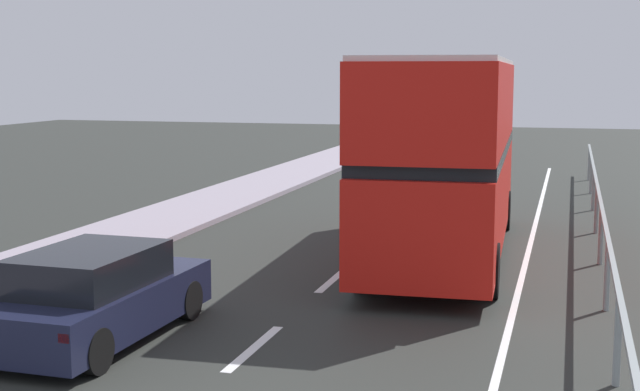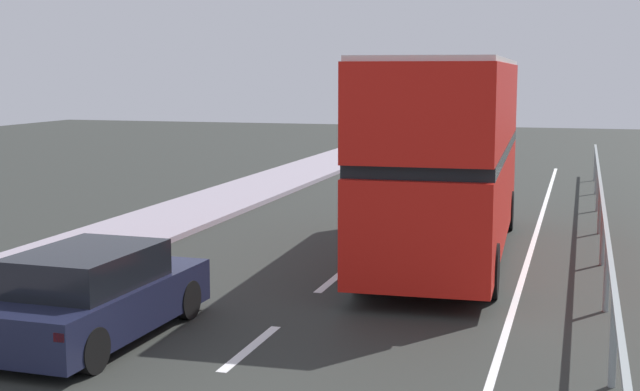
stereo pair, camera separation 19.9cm
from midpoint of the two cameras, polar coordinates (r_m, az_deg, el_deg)
The scene contains 4 objects.
lane_paint_markings at distance 15.72m, azimuth 6.68°, elevation -6.98°, with size 3.67×46.00×0.01m.
bridge_side_railing at distance 15.84m, azimuth 17.52°, elevation -3.58°, with size 0.10×42.00×1.20m.
double_decker_bus_red at distance 19.61m, azimuth 7.76°, elevation 2.76°, with size 2.94×10.31×4.29m.
hatchback_car_near at distance 13.96m, azimuth -14.46°, elevation -6.23°, with size 1.94×4.29×1.42m.
Camera 1 is at (4.38, -6.56, 4.03)m, focal length 50.30 mm.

